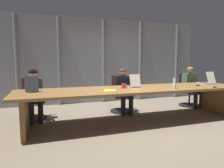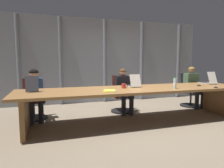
{
  "view_description": "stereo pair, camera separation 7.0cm",
  "coord_description": "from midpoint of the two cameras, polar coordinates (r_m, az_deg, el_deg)",
  "views": [
    {
      "loc": [
        -1.92,
        -3.88,
        1.31
      ],
      "look_at": [
        -0.55,
        0.09,
        0.84
      ],
      "focal_mm": 32.03,
      "sensor_mm": 36.0,
      "label": 1
    },
    {
      "loc": [
        -1.86,
        -3.9,
        1.31
      ],
      "look_at": [
        -0.55,
        0.09,
        0.84
      ],
      "focal_mm": 32.03,
      "sensor_mm": 36.0,
      "label": 2
    }
  ],
  "objects": [
    {
      "name": "water_bottle_primary",
      "position": [
        4.45,
        17.95,
        0.15
      ],
      "size": [
        0.07,
        0.07,
        0.24
      ],
      "color": "silver",
      "rests_on": "conference_table"
    },
    {
      "name": "person_center",
      "position": [
        6.23,
        22.43,
        -0.08
      ],
      "size": [
        0.41,
        0.55,
        1.17
      ],
      "rotation": [
        0.0,
        0.0,
        -1.56
      ],
      "color": "#4C6B4C",
      "rests_on": "ground_plane"
    },
    {
      "name": "office_chair_center",
      "position": [
        6.41,
        21.61,
        -2.6
      ],
      "size": [
        0.6,
        0.6,
        0.97
      ],
      "rotation": [
        0.0,
        0.0,
        -1.58
      ],
      "color": "#2D2D38",
      "rests_on": "ground_plane"
    },
    {
      "name": "spiral_notepad",
      "position": [
        3.87,
        -0.2,
        -1.95
      ],
      "size": [
        0.32,
        0.37,
        0.03
      ],
      "rotation": [
        0.0,
        0.0,
        -0.4
      ],
      "color": "yellow",
      "rests_on": "conference_table"
    },
    {
      "name": "coffee_mug_near",
      "position": [
        4.31,
        3.86,
        -0.56
      ],
      "size": [
        0.14,
        0.1,
        0.1
      ],
      "color": "#B2332D",
      "rests_on": "conference_table"
    },
    {
      "name": "conference_mic_left_side",
      "position": [
        4.96,
        27.87,
        -0.76
      ],
      "size": [
        0.11,
        0.11,
        0.03
      ],
      "primitive_type": "cone",
      "color": "black",
      "rests_on": "conference_table"
    },
    {
      "name": "laptop_left_mid",
      "position": [
        4.6,
        6.39,
        -0.08
      ],
      "size": [
        0.25,
        0.41,
        0.29
      ],
      "rotation": [
        0.0,
        0.0,
        1.58
      ],
      "color": "beige",
      "rests_on": "conference_table"
    },
    {
      "name": "office_chair_left_mid",
      "position": [
        5.31,
        3.2,
        -4.01
      ],
      "size": [
        0.6,
        0.6,
        0.95
      ],
      "rotation": [
        0.0,
        0.0,
        -1.64
      ],
      "color": "#511E19",
      "rests_on": "ground_plane"
    },
    {
      "name": "person_left_mid",
      "position": [
        5.11,
        3.79,
        -1.15
      ],
      "size": [
        0.38,
        0.56,
        1.14
      ],
      "rotation": [
        0.0,
        0.0,
        -1.61
      ],
      "color": "black",
      "rests_on": "ground_plane"
    },
    {
      "name": "office_chair_left_end",
      "position": [
        4.96,
        -21.13,
        -5.22
      ],
      "size": [
        0.6,
        0.6,
        0.93
      ],
      "rotation": [
        0.0,
        0.0,
        -1.48
      ],
      "color": "#511E19",
      "rests_on": "ground_plane"
    },
    {
      "name": "person_left_end",
      "position": [
        4.75,
        -20.82,
        -1.92
      ],
      "size": [
        0.41,
        0.57,
        1.15
      ],
      "rotation": [
        0.0,
        0.0,
        -1.48
      ],
      "color": "#335184",
      "rests_on": "ground_plane"
    },
    {
      "name": "conference_table",
      "position": [
        4.38,
        7.72,
        -2.8
      ],
      "size": [
        5.03,
        1.21,
        0.74
      ],
      "color": "olive",
      "rests_on": "ground_plane"
    },
    {
      "name": "ground_plane",
      "position": [
        4.52,
        7.6,
        -10.57
      ],
      "size": [
        13.53,
        13.53,
        0.0
      ],
      "primitive_type": "plane",
      "color": "#7F705B"
    },
    {
      "name": "laptop_center",
      "position": [
        5.79,
        25.97,
        0.68
      ],
      "size": [
        0.25,
        0.47,
        0.32
      ],
      "rotation": [
        0.0,
        0.0,
        1.52
      ],
      "color": "beige",
      "rests_on": "conference_table"
    },
    {
      "name": "laptop_left_end",
      "position": [
        4.17,
        -21.44,
        -1.11
      ],
      "size": [
        0.26,
        0.45,
        0.3
      ],
      "rotation": [
        0.0,
        0.0,
        1.65
      ],
      "color": "#2D2D33",
      "rests_on": "conference_table"
    },
    {
      "name": "curtain_backdrop",
      "position": [
        6.6,
        -1.5,
        6.59
      ],
      "size": [
        6.77,
        0.17,
        2.68
      ],
      "color": "gray",
      "rests_on": "ground_plane"
    },
    {
      "name": "conference_mic_middle",
      "position": [
        5.17,
        23.95,
        -0.31
      ],
      "size": [
        0.11,
        0.11,
        0.03
      ],
      "primitive_type": "cone",
      "color": "black",
      "rests_on": "conference_table"
    }
  ]
}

